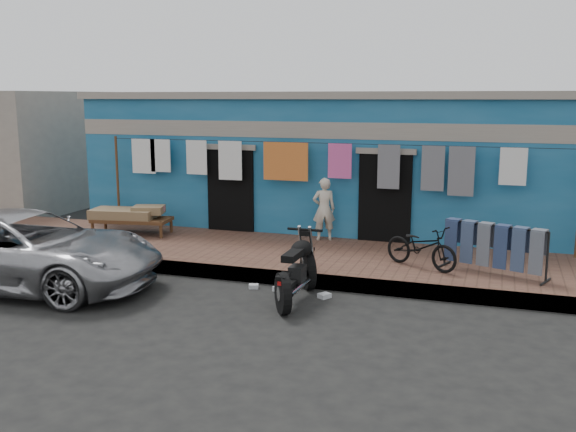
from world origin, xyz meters
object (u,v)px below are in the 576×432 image
at_px(motorcycle, 296,268).
at_px(charpoy, 132,220).
at_px(jeans_rack, 494,248).
at_px(car, 24,249).
at_px(seated_person, 324,209).
at_px(bicycle, 421,242).

distance_m(motorcycle, charpoy, 5.38).
xyz_separation_m(charpoy, jeans_rack, (7.67, -0.87, 0.15)).
xyz_separation_m(car, charpoy, (-0.03, 3.43, -0.13)).
height_order(car, seated_person, seated_person).
bearing_deg(car, motorcycle, -86.51).
distance_m(car, bicycle, 6.91).
height_order(car, charpoy, car).
bearing_deg(motorcycle, car, -170.92).
height_order(seated_person, motorcycle, seated_person).
relative_size(seated_person, jeans_rack, 0.70).
height_order(seated_person, jeans_rack, seated_person).
distance_m(seated_person, jeans_rack, 3.84).
height_order(motorcycle, charpoy, motorcycle).
xyz_separation_m(motorcycle, charpoy, (-4.68, 2.64, 0.00)).
bearing_deg(jeans_rack, car, -161.44).
height_order(car, jeans_rack, car).
xyz_separation_m(seated_person, motorcycle, (0.49, -3.41, -0.37)).
distance_m(seated_person, motorcycle, 3.46).
distance_m(charpoy, jeans_rack, 7.72).
xyz_separation_m(car, jeans_rack, (7.64, 2.57, 0.02)).
bearing_deg(bicycle, jeans_rack, -62.67).
relative_size(charpoy, jeans_rack, 1.00).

